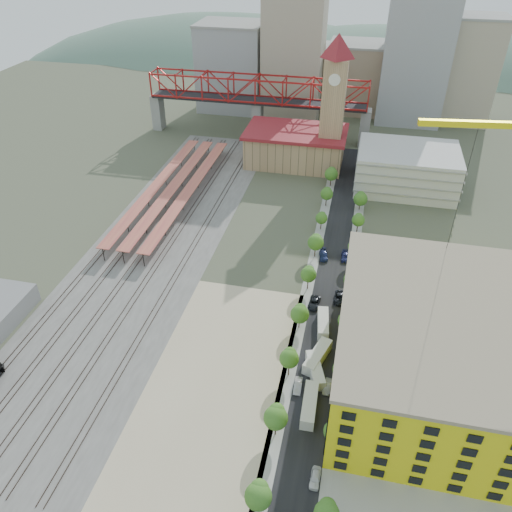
% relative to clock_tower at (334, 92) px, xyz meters
% --- Properties ---
extents(ground, '(400.00, 400.00, 0.00)m').
position_rel_clock_tower_xyz_m(ground, '(-8.00, -79.99, -28.70)').
color(ground, '#474C38').
rests_on(ground, ground).
extents(ballast_strip, '(36.00, 165.00, 0.06)m').
position_rel_clock_tower_xyz_m(ballast_strip, '(-44.00, -62.49, -28.67)').
color(ballast_strip, '#605E59').
rests_on(ballast_strip, ground).
extents(dirt_lot, '(28.00, 67.00, 0.06)m').
position_rel_clock_tower_xyz_m(dirt_lot, '(-12.00, -111.49, -28.67)').
color(dirt_lot, tan).
rests_on(dirt_lot, ground).
extents(street_asphalt, '(12.00, 170.00, 0.06)m').
position_rel_clock_tower_xyz_m(street_asphalt, '(8.00, -64.99, -28.67)').
color(street_asphalt, black).
rests_on(street_asphalt, ground).
extents(sidewalk_west, '(3.00, 170.00, 0.04)m').
position_rel_clock_tower_xyz_m(sidewalk_west, '(2.50, -64.99, -28.68)').
color(sidewalk_west, gray).
rests_on(sidewalk_west, ground).
extents(sidewalk_east, '(3.00, 170.00, 0.04)m').
position_rel_clock_tower_xyz_m(sidewalk_east, '(13.50, -64.99, -28.68)').
color(sidewalk_east, gray).
rests_on(sidewalk_east, ground).
extents(construction_pad, '(50.00, 90.00, 0.06)m').
position_rel_clock_tower_xyz_m(construction_pad, '(37.00, -99.99, -28.67)').
color(construction_pad, gray).
rests_on(construction_pad, ground).
extents(rail_tracks, '(26.56, 160.00, 0.18)m').
position_rel_clock_tower_xyz_m(rail_tracks, '(-45.80, -62.49, -28.55)').
color(rail_tracks, '#382B23').
rests_on(rail_tracks, ground).
extents(platform_canopies, '(16.00, 80.00, 4.12)m').
position_rel_clock_tower_xyz_m(platform_canopies, '(-49.00, -34.99, -24.70)').
color(platform_canopies, '#C9724D').
rests_on(platform_canopies, ground).
extents(station_hall, '(38.00, 24.00, 13.10)m').
position_rel_clock_tower_xyz_m(station_hall, '(-13.00, 2.01, -22.03)').
color(station_hall, tan).
rests_on(station_hall, ground).
extents(clock_tower, '(12.00, 12.00, 52.00)m').
position_rel_clock_tower_xyz_m(clock_tower, '(0.00, 0.00, 0.00)').
color(clock_tower, tan).
rests_on(clock_tower, ground).
extents(parking_garage, '(34.00, 26.00, 14.00)m').
position_rel_clock_tower_xyz_m(parking_garage, '(28.00, -9.99, -21.70)').
color(parking_garage, silver).
rests_on(parking_garage, ground).
extents(truss_bridge, '(94.00, 9.60, 25.60)m').
position_rel_clock_tower_xyz_m(truss_bridge, '(-33.00, 25.01, -9.83)').
color(truss_bridge, gray).
rests_on(truss_bridge, ground).
extents(construction_building, '(44.60, 50.60, 18.80)m').
position_rel_clock_tower_xyz_m(construction_building, '(34.00, -99.99, -19.29)').
color(construction_building, yellow).
rests_on(construction_building, ground).
extents(street_trees, '(15.40, 124.40, 8.00)m').
position_rel_clock_tower_xyz_m(street_trees, '(8.00, -74.99, -28.70)').
color(street_trees, '#20591A').
rests_on(street_trees, ground).
extents(skyline, '(133.00, 46.00, 60.00)m').
position_rel_clock_tower_xyz_m(skyline, '(-0.53, 62.32, -5.89)').
color(skyline, '#9EA0A3').
rests_on(skyline, ground).
extents(distant_hills, '(647.00, 264.00, 227.00)m').
position_rel_clock_tower_xyz_m(distant_hills, '(37.28, 180.01, -108.23)').
color(distant_hills, '#4C6B59').
rests_on(distant_hills, ground).
extents(site_trailer_a, '(2.91, 10.23, 2.78)m').
position_rel_clock_tower_xyz_m(site_trailer_a, '(8.00, -112.94, -27.30)').
color(site_trailer_a, silver).
rests_on(site_trailer_a, ground).
extents(site_trailer_b, '(5.34, 9.71, 2.58)m').
position_rel_clock_tower_xyz_m(site_trailer_b, '(8.00, -103.62, -27.41)').
color(site_trailer_b, silver).
rests_on(site_trailer_b, ground).
extents(site_trailer_c, '(5.63, 10.42, 2.76)m').
position_rel_clock_tower_xyz_m(site_trailer_c, '(8.00, -99.75, -27.32)').
color(site_trailer_c, silver).
rests_on(site_trailer_c, ground).
extents(site_trailer_d, '(3.56, 9.60, 2.57)m').
position_rel_clock_tower_xyz_m(site_trailer_d, '(8.00, -88.76, -27.41)').
color(site_trailer_d, silver).
rests_on(site_trailer_d, ground).
extents(car_1, '(1.71, 4.54, 1.48)m').
position_rel_clock_tower_xyz_m(car_1, '(5.00, -108.13, -27.96)').
color(car_1, '#A2A1A7').
rests_on(car_1, ground).
extents(car_2, '(2.90, 5.74, 1.56)m').
position_rel_clock_tower_xyz_m(car_2, '(5.00, -81.27, -27.92)').
color(car_2, black).
rests_on(car_2, ground).
extents(car_3, '(3.15, 5.81, 1.60)m').
position_rel_clock_tower_xyz_m(car_3, '(5.00, -60.01, -27.90)').
color(car_3, navy).
rests_on(car_3, ground).
extents(car_4, '(1.92, 4.45, 1.50)m').
position_rel_clock_tower_xyz_m(car_4, '(11.00, -127.59, -27.95)').
color(car_4, silver).
rests_on(car_4, ground).
extents(car_5, '(1.81, 4.38, 1.41)m').
position_rel_clock_tower_xyz_m(car_5, '(11.00, -106.97, -27.99)').
color(car_5, '#A6A7AC').
rests_on(car_5, ground).
extents(car_6, '(2.71, 5.68, 1.56)m').
position_rel_clock_tower_xyz_m(car_6, '(11.00, -77.92, -27.91)').
color(car_6, black).
rests_on(car_6, ground).
extents(car_7, '(2.33, 5.16, 1.47)m').
position_rel_clock_tower_xyz_m(car_7, '(11.00, -59.26, -27.96)').
color(car_7, navy).
rests_on(car_7, ground).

